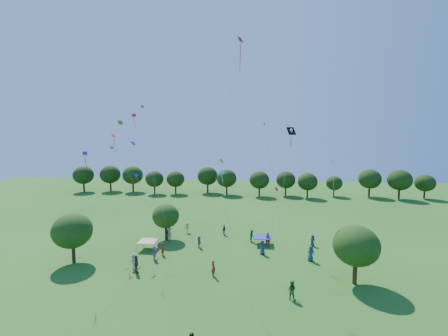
% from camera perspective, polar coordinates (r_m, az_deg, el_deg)
% --- Properties ---
extents(near_tree_west, '(4.36, 4.36, 5.70)m').
position_cam_1_polar(near_tree_west, '(38.48, -26.93, -10.62)').
color(near_tree_west, '#422B19').
rests_on(near_tree_west, ground).
extents(near_tree_north, '(3.69, 3.69, 5.00)m').
position_cam_1_polar(near_tree_north, '(42.83, -11.03, -8.96)').
color(near_tree_north, '#422B19').
rests_on(near_tree_north, ground).
extents(near_tree_east, '(4.35, 4.35, 5.82)m').
position_cam_1_polar(near_tree_east, '(32.40, 23.86, -13.38)').
color(near_tree_east, '#422B19').
rests_on(near_tree_east, ground).
extents(treeline, '(88.01, 8.77, 6.77)m').
position_cam_1_polar(treeline, '(73.65, 2.09, -1.95)').
color(treeline, '#422B19').
rests_on(treeline, ground).
extents(tent_red_stripe, '(2.20, 2.20, 1.10)m').
position_cam_1_polar(tent_red_stripe, '(40.36, -14.30, -13.39)').
color(tent_red_stripe, '#BC3A16').
rests_on(tent_red_stripe, ground).
extents(tent_blue, '(2.20, 2.20, 1.10)m').
position_cam_1_polar(tent_blue, '(41.12, 7.33, -12.88)').
color(tent_blue, '#1938A5').
rests_on(tent_blue, ground).
extents(crowd_person_0, '(0.94, 0.97, 1.78)m').
position_cam_1_polar(crowd_person_0, '(37.97, 7.32, -14.75)').
color(crowd_person_0, navy).
rests_on(crowd_person_0, ground).
extents(crowd_person_1, '(0.69, 0.74, 1.67)m').
position_cam_1_polar(crowd_person_1, '(32.42, -2.04, -18.57)').
color(crowd_person_1, maroon).
rests_on(crowd_person_1, ground).
extents(crowd_person_2, '(0.84, 0.59, 1.54)m').
position_cam_1_polar(crowd_person_2, '(43.15, -10.80, -12.39)').
color(crowd_person_2, '#265A27').
rests_on(crowd_person_2, ground).
extents(crowd_person_3, '(1.11, 0.94, 1.56)m').
position_cam_1_polar(crowd_person_3, '(45.89, -7.06, -11.18)').
color(crowd_person_3, '#B29D8E').
rests_on(crowd_person_3, ground).
extents(crowd_person_4, '(0.72, 1.21, 1.93)m').
position_cam_1_polar(crowd_person_4, '(34.22, -16.36, -17.21)').
color(crowd_person_4, '#403933').
rests_on(crowd_person_4, ground).
extents(crowd_person_5, '(0.95, 1.63, 1.65)m').
position_cam_1_polar(crowd_person_5, '(37.09, -13.10, -15.48)').
color(crowd_person_5, '#A963AA').
rests_on(crowd_person_5, ground).
extents(crowd_person_6, '(1.00, 0.71, 1.83)m').
position_cam_1_polar(crowd_person_6, '(37.22, 16.20, -15.34)').
color(crowd_person_6, navy).
rests_on(crowd_person_6, ground).
extents(crowd_person_7, '(0.40, 0.60, 1.58)m').
position_cam_1_polar(crowd_person_7, '(38.21, -11.66, -14.85)').
color(crowd_person_7, maroon).
rests_on(crowd_person_7, ground).
extents(crowd_person_8, '(0.56, 0.88, 1.67)m').
position_cam_1_polar(crowd_person_8, '(41.93, 5.34, -12.77)').
color(crowd_person_8, '#2B643E').
rests_on(crowd_person_8, ground).
extents(crowd_person_9, '(0.93, 1.21, 1.69)m').
position_cam_1_polar(crowd_person_9, '(35.51, -16.90, -16.56)').
color(crowd_person_9, '#AC9E89').
rests_on(crowd_person_9, ground).
extents(crowd_person_10, '(0.69, 0.98, 1.52)m').
position_cam_1_polar(crowd_person_10, '(44.47, 0.01, -11.73)').
color(crowd_person_10, '#413634').
rests_on(crowd_person_10, ground).
extents(crowd_person_11, '(0.96, 1.50, 1.52)m').
position_cam_1_polar(crowd_person_11, '(39.96, -4.75, -13.84)').
color(crowd_person_11, '#8E527F').
rests_on(crowd_person_11, ground).
extents(crowd_person_12, '(0.85, 0.74, 1.51)m').
position_cam_1_polar(crowd_person_12, '(41.94, 16.52, -13.11)').
color(crowd_person_12, navy).
rests_on(crowd_person_12, ground).
extents(crowd_person_13, '(0.73, 0.53, 1.78)m').
position_cam_1_polar(crowd_person_13, '(40.74, 8.35, -13.29)').
color(crowd_person_13, maroon).
rests_on(crowd_person_13, ground).
extents(crowd_person_14, '(0.96, 0.74, 1.72)m').
position_cam_1_polar(crowd_person_14, '(29.10, 12.76, -21.70)').
color(crowd_person_14, '#2B5F29').
rests_on(crowd_person_14, ground).
extents(crowd_person_15, '(1.30, 1.11, 1.84)m').
position_cam_1_polar(crowd_person_15, '(42.89, -10.41, -12.29)').
color(crowd_person_15, '#B39D8F').
rests_on(crowd_person_15, ground).
extents(pirate_kite, '(3.13, 8.10, 14.13)m').
position_cam_1_polar(pirate_kite, '(35.99, 12.60, 6.25)').
color(pirate_kite, black).
extents(red_high_kite, '(4.29, 4.08, 24.34)m').
position_cam_1_polar(red_high_kite, '(35.45, 1.87, 16.42)').
color(red_high_kite, red).
extents(small_kite_0, '(1.00, 3.07, 5.76)m').
position_cam_1_polar(small_kite_0, '(43.36, 9.87, -4.97)').
color(small_kite_0, red).
extents(small_kite_1, '(3.39, 1.37, 17.33)m').
position_cam_1_polar(small_kite_1, '(43.13, -14.07, 4.24)').
color(small_kite_1, '#DB620B').
extents(small_kite_2, '(1.52, 4.08, 9.49)m').
position_cam_1_polar(small_kite_2, '(46.31, -0.80, -0.36)').
color(small_kite_2, orange).
extents(small_kite_3, '(6.26, 2.22, 11.70)m').
position_cam_1_polar(small_kite_3, '(42.54, -18.23, -0.41)').
color(small_kite_3, '#167C1F').
extents(small_kite_4, '(3.25, 2.97, 12.38)m').
position_cam_1_polar(small_kite_4, '(40.64, -15.95, 1.62)').
color(small_kite_4, '#1F15D8').
extents(small_kite_5, '(2.77, 1.40, 14.72)m').
position_cam_1_polar(small_kite_5, '(37.78, 8.75, 1.68)').
color(small_kite_5, purple).
extents(small_kite_6, '(6.58, 0.50, 11.30)m').
position_cam_1_polar(small_kite_6, '(43.94, -18.10, 0.12)').
color(small_kite_6, white).
extents(small_kite_7, '(1.21, 1.20, 9.90)m').
position_cam_1_polar(small_kite_7, '(27.94, 0.11, -5.49)').
color(small_kite_7, '#0DA6C6').
extents(small_kite_8, '(3.73, 2.73, 15.80)m').
position_cam_1_polar(small_kite_8, '(38.83, -15.25, 4.24)').
color(small_kite_8, '#C60B3C').
extents(small_kite_9, '(5.85, 2.94, 13.30)m').
position_cam_1_polar(small_kite_9, '(41.63, -18.45, 2.00)').
color(small_kite_9, '#F3420C').
extents(small_kite_10, '(1.14, 1.07, 15.70)m').
position_cam_1_polar(small_kite_10, '(40.46, 8.60, 4.16)').
color(small_kite_10, yellow).
extents(small_kite_11, '(6.62, 1.03, 15.28)m').
position_cam_1_polar(small_kite_11, '(44.55, -17.64, 4.41)').
color(small_kite_11, '#38941A').
extents(small_kite_12, '(4.32, 1.35, 7.69)m').
position_cam_1_polar(small_kite_12, '(44.47, -15.57, -3.08)').
color(small_kite_12, '#122DBC').
extents(small_kite_13, '(4.34, 2.77, 11.52)m').
position_cam_1_polar(small_kite_13, '(33.61, -23.09, -1.69)').
color(small_kite_13, purple).
extents(small_kite_14, '(1.07, 7.24, 9.67)m').
position_cam_1_polar(small_kite_14, '(43.62, 20.02, -1.03)').
color(small_kite_14, white).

